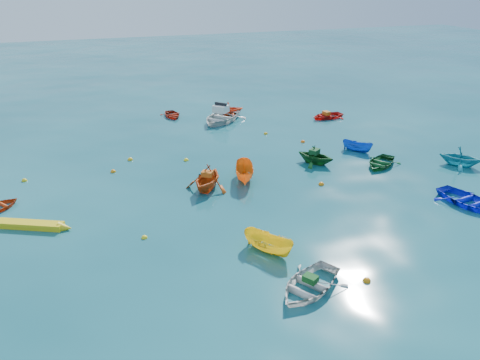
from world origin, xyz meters
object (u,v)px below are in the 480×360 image
object	(u,v)px
dinghy_white_near	(308,290)
dinghy_blue_se	(466,204)
kayak_yellow	(30,228)
motorboat_white	(221,121)

from	to	relation	value
dinghy_white_near	dinghy_blue_se	size ratio (longest dim) A/B	0.98
kayak_yellow	motorboat_white	xyz separation A→B (m)	(14.87, 14.75, 0.00)
kayak_yellow	motorboat_white	world-z (taller)	motorboat_white
dinghy_white_near	dinghy_blue_se	xyz separation A→B (m)	(12.07, 4.11, 0.00)
dinghy_white_near	motorboat_white	distance (m)	24.43
dinghy_blue_se	motorboat_white	world-z (taller)	motorboat_white
dinghy_blue_se	dinghy_white_near	bearing A→B (deg)	-170.45
dinghy_blue_se	kayak_yellow	size ratio (longest dim) A/B	0.85
kayak_yellow	motorboat_white	distance (m)	20.94
dinghy_blue_se	motorboat_white	xyz separation A→B (m)	(-8.48, 20.05, 0.00)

